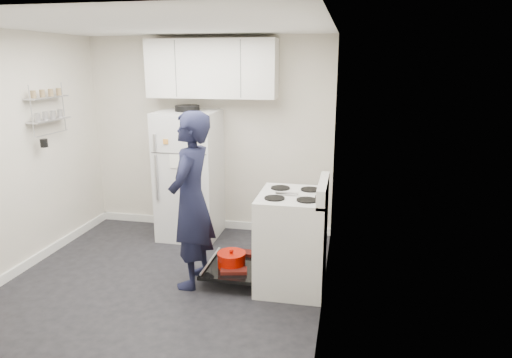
% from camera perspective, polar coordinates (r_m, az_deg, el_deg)
% --- Properties ---
extents(room, '(3.21, 3.21, 2.51)m').
position_cam_1_polar(room, '(4.55, -12.02, 1.75)').
color(room, black).
rests_on(room, ground).
extents(electric_range, '(0.66, 0.76, 1.10)m').
position_cam_1_polar(electric_range, '(4.55, 4.38, -7.75)').
color(electric_range, silver).
rests_on(electric_range, ground).
extents(open_oven_door, '(0.55, 0.70, 0.23)m').
position_cam_1_polar(open_oven_door, '(4.75, -2.92, -10.41)').
color(open_oven_door, black).
rests_on(open_oven_door, ground).
extents(refrigerator, '(0.72, 0.74, 1.67)m').
position_cam_1_polar(refrigerator, '(5.79, -8.29, 0.56)').
color(refrigerator, silver).
rests_on(refrigerator, ground).
extents(upper_cabinets, '(1.60, 0.33, 0.70)m').
position_cam_1_polar(upper_cabinets, '(5.71, -5.56, 13.57)').
color(upper_cabinets, silver).
rests_on(upper_cabinets, room).
extents(wall_shelf_rack, '(0.14, 0.60, 0.61)m').
position_cam_1_polar(wall_shelf_rack, '(5.61, -24.59, 7.98)').
color(wall_shelf_rack, '#B2B2B7').
rests_on(wall_shelf_rack, room).
extents(person, '(0.44, 0.65, 1.74)m').
position_cam_1_polar(person, '(4.49, -8.10, -2.70)').
color(person, black).
rests_on(person, ground).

